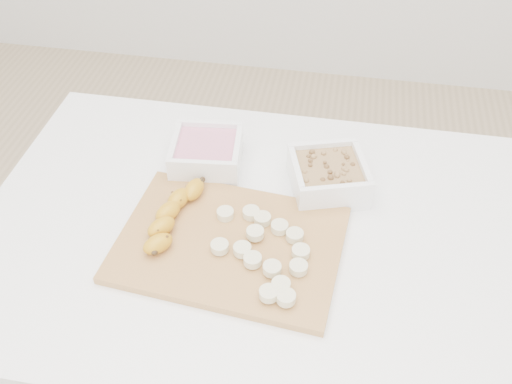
% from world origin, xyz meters
% --- Properties ---
extents(table, '(1.00, 0.70, 0.75)m').
position_xyz_m(table, '(0.00, 0.00, 0.65)').
color(table, white).
rests_on(table, ground).
extents(bowl_yogurt, '(0.15, 0.15, 0.06)m').
position_xyz_m(bowl_yogurt, '(-0.12, 0.15, 0.78)').
color(bowl_yogurt, white).
rests_on(bowl_yogurt, table).
extents(bowl_granola, '(0.17, 0.17, 0.06)m').
position_xyz_m(bowl_granola, '(0.12, 0.13, 0.78)').
color(bowl_granola, white).
rests_on(bowl_granola, table).
extents(cutting_board, '(0.40, 0.31, 0.01)m').
position_xyz_m(cutting_board, '(-0.03, -0.05, 0.76)').
color(cutting_board, '#A77743').
rests_on(cutting_board, table).
extents(banana, '(0.12, 0.19, 0.03)m').
position_xyz_m(banana, '(-0.14, -0.03, 0.78)').
color(banana, '#BF8315').
rests_on(banana, cutting_board).
extents(banana_slices, '(0.17, 0.20, 0.02)m').
position_xyz_m(banana_slices, '(0.03, -0.07, 0.77)').
color(banana_slices, beige).
rests_on(banana_slices, cutting_board).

